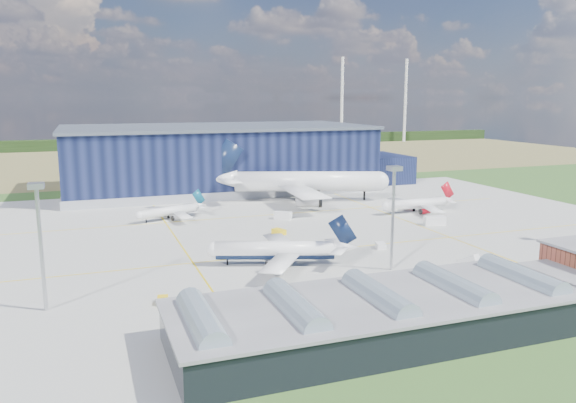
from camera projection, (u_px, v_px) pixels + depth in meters
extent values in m
plane|color=#254B1C|center=(299.00, 242.00, 147.74)|extent=(600.00, 600.00, 0.00)
cube|color=#A3A39E|center=(286.00, 233.00, 156.97)|extent=(220.00, 160.00, 0.06)
cube|color=yellow|center=(314.00, 251.00, 138.49)|extent=(180.00, 0.40, 0.02)
cube|color=yellow|center=(260.00, 216.00, 180.05)|extent=(180.00, 0.40, 0.02)
cube|color=yellow|center=(179.00, 242.00, 146.83)|extent=(0.40, 120.00, 0.02)
cube|color=yellow|center=(410.00, 222.00, 170.47)|extent=(0.40, 120.00, 0.02)
cube|color=olive|center=(172.00, 158.00, 350.91)|extent=(600.00, 220.00, 0.01)
cube|color=black|center=(156.00, 143.00, 424.07)|extent=(600.00, 8.00, 8.00)
cylinder|color=white|center=(342.00, 101.00, 459.86)|extent=(2.40, 2.40, 70.00)
cylinder|color=white|center=(405.00, 101.00, 480.12)|extent=(2.40, 2.40, 70.00)
cube|color=black|center=(217.00, 158.00, 233.20)|extent=(120.00, 60.00, 25.00)
cube|color=#979AA5|center=(217.00, 184.00, 235.18)|extent=(121.00, 61.00, 3.20)
cube|color=#4D5562|center=(216.00, 127.00, 230.84)|extent=(122.00, 62.00, 1.20)
cube|color=black|center=(375.00, 168.00, 254.08)|extent=(24.00, 30.00, 12.00)
cube|color=black|center=(378.00, 319.00, 88.40)|extent=(65.00, 22.00, 6.00)
cube|color=slate|center=(379.00, 299.00, 87.82)|extent=(66.00, 23.00, 0.50)
cube|color=slate|center=(572.00, 289.00, 101.91)|extent=(10.00, 18.00, 6.00)
cylinder|color=gray|center=(202.00, 322.00, 78.33)|extent=(4.40, 18.00, 4.40)
cylinder|color=gray|center=(295.00, 309.00, 83.06)|extent=(4.40, 18.00, 4.40)
cylinder|color=gray|center=(379.00, 298.00, 87.79)|extent=(4.40, 18.00, 4.40)
cylinder|color=gray|center=(454.00, 288.00, 92.51)|extent=(4.40, 18.00, 4.40)
cylinder|color=gray|center=(521.00, 279.00, 97.24)|extent=(4.40, 18.00, 4.40)
cylinder|color=#AAACB1|center=(41.00, 251.00, 97.77)|extent=(0.70, 0.70, 22.00)
cube|color=#AAACB1|center=(36.00, 186.00, 95.68)|extent=(2.60, 2.60, 1.00)
cylinder|color=#AAACB1|center=(393.00, 221.00, 121.41)|extent=(0.70, 0.70, 22.00)
cube|color=#AAACB1|center=(394.00, 168.00, 119.32)|extent=(2.60, 2.60, 1.00)
cube|color=yellow|center=(279.00, 232.00, 155.13)|extent=(3.62, 4.35, 1.56)
cube|color=yellow|center=(163.00, 300.00, 103.05)|extent=(2.36, 3.18, 1.26)
cube|color=white|center=(435.00, 221.00, 166.58)|extent=(6.65, 4.21, 2.69)
cube|color=white|center=(381.00, 245.00, 141.03)|extent=(3.00, 3.76, 1.43)
cube|color=white|center=(283.00, 216.00, 174.32)|extent=(5.62, 5.16, 2.41)
cube|color=white|center=(469.00, 268.00, 119.68)|extent=(3.30, 5.11, 3.04)
imported|color=#99999E|center=(568.00, 240.00, 147.57)|extent=(3.36, 2.39, 1.06)
imported|color=#99999E|center=(563.00, 276.00, 116.98)|extent=(3.96, 1.59, 1.28)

